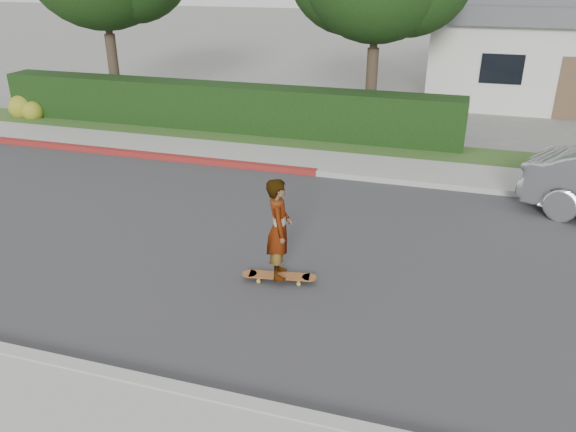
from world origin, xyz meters
name	(u,v)px	position (x,y,z in m)	size (l,w,h in m)	color
ground	(215,240)	(0.00, 0.00, 0.00)	(120.00, 120.00, 0.00)	slate
road	(215,240)	(0.00, 0.00, 0.01)	(60.00, 8.00, 0.01)	#2D2D30
curb_near	(87,371)	(0.00, -4.10, 0.07)	(60.00, 0.20, 0.15)	#9E9E99
sidewalk_near	(40,421)	(0.00, -5.00, 0.06)	(60.00, 1.60, 0.12)	gray
curb_far	(279,169)	(0.00, 4.10, 0.07)	(60.00, 0.20, 0.15)	#9E9E99
curb_red_section	(110,151)	(-5.00, 4.10, 0.08)	(12.00, 0.21, 0.15)	maroon
sidewalk_far	(289,159)	(0.00, 5.00, 0.06)	(60.00, 1.60, 0.12)	gray
planting_strip	(305,143)	(0.00, 6.60, 0.05)	(60.00, 1.60, 0.10)	#2D4C1E
hedge	(218,108)	(-3.00, 7.20, 0.75)	(15.00, 1.00, 1.50)	black
flowering_shrub	(26,109)	(-10.01, 6.74, 0.33)	(1.40, 1.00, 0.90)	#2D4C19
house	(567,42)	(8.00, 16.00, 2.10)	(10.60, 8.60, 4.30)	beige
skateboard	(279,276)	(1.68, -1.13, 0.11)	(1.29, 0.46, 0.12)	#BA8333
skateboarder	(279,229)	(1.68, -1.13, 0.99)	(0.63, 0.41, 1.72)	white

